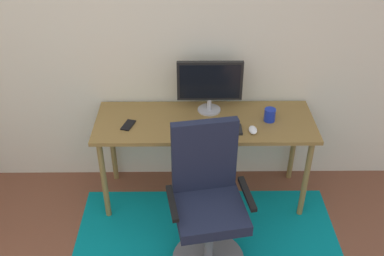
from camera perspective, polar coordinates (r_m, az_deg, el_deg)
name	(u,v)px	position (r m, az deg, el deg)	size (l,w,h in m)	color
wall_back	(136,34)	(3.43, -7.22, 11.90)	(6.00, 0.10, 2.60)	beige
area_rug	(208,251)	(3.37, 2.03, -15.65)	(1.98, 1.31, 0.01)	#067880
desk	(205,129)	(3.39, 1.65, -0.12)	(1.66, 0.58, 0.75)	olive
monitor	(210,83)	(3.35, 2.31, 5.83)	(0.50, 0.18, 0.42)	#B2B2B7
keyboard	(213,130)	(3.23, 2.67, -0.20)	(0.43, 0.13, 0.02)	black
computer_mouse	(253,130)	(3.24, 7.88, -0.25)	(0.06, 0.10, 0.03)	white
coffee_cup	(270,115)	(3.37, 10.02, 1.68)	(0.08, 0.08, 0.10)	#162DA4
cell_phone	(128,125)	(3.32, -8.24, 0.38)	(0.07, 0.14, 0.01)	black
office_chair	(208,211)	(3.01, 2.03, -10.63)	(0.58, 0.52, 1.08)	slate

